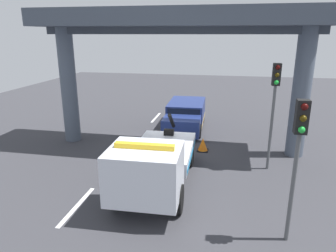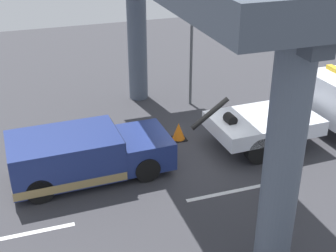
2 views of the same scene
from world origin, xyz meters
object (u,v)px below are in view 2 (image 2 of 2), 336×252
(traffic_light_near, at_px, (192,30))
(traffic_light_far, at_px, (295,27))
(towed_van_green, at_px, (83,156))
(tow_truck_white, at_px, (309,108))
(traffic_cone_orange, at_px, (179,132))

(traffic_light_near, bearing_deg, traffic_light_far, 0.00)
(towed_van_green, bearing_deg, traffic_light_far, 22.89)
(tow_truck_white, distance_m, towed_van_green, 8.53)
(tow_truck_white, xyz_separation_m, traffic_light_far, (1.99, 4.41, 1.83))
(tow_truck_white, bearing_deg, traffic_cone_orange, 163.29)
(tow_truck_white, height_order, towed_van_green, tow_truck_white)
(traffic_light_near, xyz_separation_m, traffic_cone_orange, (-1.67, -3.00, -3.03))
(tow_truck_white, xyz_separation_m, traffic_light_near, (-3.01, 4.41, 2.15))
(tow_truck_white, relative_size, traffic_cone_orange, 10.77)
(towed_van_green, height_order, traffic_light_far, traffic_light_far)
(tow_truck_white, height_order, traffic_light_far, traffic_light_far)
(towed_van_green, height_order, traffic_cone_orange, towed_van_green)
(towed_van_green, relative_size, traffic_light_far, 1.26)
(towed_van_green, distance_m, traffic_light_near, 7.52)
(traffic_light_near, xyz_separation_m, traffic_light_far, (5.00, 0.00, -0.32))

